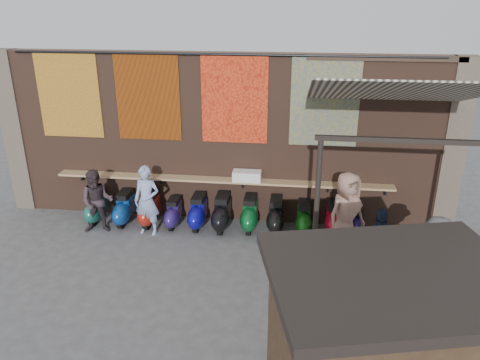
{
  "coord_description": "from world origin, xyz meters",
  "views": [
    {
      "loc": [
        1.7,
        -7.82,
        5.18
      ],
      "look_at": [
        0.58,
        1.2,
        1.58
      ],
      "focal_mm": 35.0,
      "sensor_mm": 36.0,
      "label": 1
    }
  ],
  "objects_px": {
    "scooter_stool_6": "(250,214)",
    "shopper_grey": "(434,262)",
    "scooter_stool_1": "(124,208)",
    "scooter_stool_4": "(198,212)",
    "scooter_stool_8": "(304,219)",
    "diner_right": "(97,202)",
    "scooter_stool_10": "(357,223)",
    "shopper_tan": "(346,213)",
    "scooter_stool_3": "(174,213)",
    "shelf_box": "(247,176)",
    "scooter_stool_0": "(97,206)",
    "scooter_stool_9": "(332,219)",
    "scooter_stool_2": "(150,208)",
    "scooter_stool_7": "(276,215)",
    "diner_left": "(147,201)",
    "scooter_stool_5": "(222,213)",
    "shopper_navy": "(379,247)"
  },
  "relations": [
    {
      "from": "scooter_stool_6",
      "to": "shopper_grey",
      "type": "bearing_deg",
      "value": -35.43
    },
    {
      "from": "scooter_stool_1",
      "to": "scooter_stool_4",
      "type": "xyz_separation_m",
      "value": [
        1.81,
        0.01,
        0.0
      ]
    },
    {
      "from": "scooter_stool_8",
      "to": "diner_right",
      "type": "relative_size",
      "value": 0.52
    },
    {
      "from": "scooter_stool_10",
      "to": "shopper_tan",
      "type": "height_order",
      "value": "shopper_tan"
    },
    {
      "from": "scooter_stool_3",
      "to": "diner_right",
      "type": "height_order",
      "value": "diner_right"
    },
    {
      "from": "shelf_box",
      "to": "diner_right",
      "type": "height_order",
      "value": "diner_right"
    },
    {
      "from": "scooter_stool_0",
      "to": "scooter_stool_9",
      "type": "relative_size",
      "value": 1.0
    },
    {
      "from": "scooter_stool_2",
      "to": "scooter_stool_7",
      "type": "distance_m",
      "value": 3.02
    },
    {
      "from": "scooter_stool_3",
      "to": "shopper_tan",
      "type": "distance_m",
      "value": 4.04
    },
    {
      "from": "scooter_stool_6",
      "to": "diner_left",
      "type": "bearing_deg",
      "value": -168.53
    },
    {
      "from": "shopper_grey",
      "to": "scooter_stool_5",
      "type": "bearing_deg",
      "value": -15.09
    },
    {
      "from": "scooter_stool_4",
      "to": "diner_right",
      "type": "height_order",
      "value": "diner_right"
    },
    {
      "from": "scooter_stool_0",
      "to": "diner_left",
      "type": "height_order",
      "value": "diner_left"
    },
    {
      "from": "scooter_stool_0",
      "to": "scooter_stool_7",
      "type": "xyz_separation_m",
      "value": [
        4.35,
        0.01,
        0.01
      ]
    },
    {
      "from": "shopper_navy",
      "to": "diner_right",
      "type": "bearing_deg",
      "value": -15.92
    },
    {
      "from": "scooter_stool_6",
      "to": "scooter_stool_8",
      "type": "relative_size",
      "value": 1.07
    },
    {
      "from": "scooter_stool_3",
      "to": "shelf_box",
      "type": "bearing_deg",
      "value": 10.99
    },
    {
      "from": "scooter_stool_1",
      "to": "scooter_stool_10",
      "type": "bearing_deg",
      "value": 0.03
    },
    {
      "from": "diner_right",
      "to": "shopper_tan",
      "type": "bearing_deg",
      "value": -13.81
    },
    {
      "from": "shelf_box",
      "to": "diner_right",
      "type": "xyz_separation_m",
      "value": [
        -3.37,
        -0.8,
        -0.48
      ]
    },
    {
      "from": "scooter_stool_10",
      "to": "diner_left",
      "type": "height_order",
      "value": "diner_left"
    },
    {
      "from": "scooter_stool_2",
      "to": "scooter_stool_3",
      "type": "bearing_deg",
      "value": -5.22
    },
    {
      "from": "scooter_stool_5",
      "to": "scooter_stool_9",
      "type": "bearing_deg",
      "value": 1.58
    },
    {
      "from": "scooter_stool_2",
      "to": "shopper_grey",
      "type": "bearing_deg",
      "value": -22.67
    },
    {
      "from": "scooter_stool_4",
      "to": "scooter_stool_5",
      "type": "xyz_separation_m",
      "value": [
        0.58,
        -0.03,
        0.02
      ]
    },
    {
      "from": "scooter_stool_3",
      "to": "shopper_grey",
      "type": "bearing_deg",
      "value": -24.43
    },
    {
      "from": "scooter_stool_8",
      "to": "diner_left",
      "type": "height_order",
      "value": "diner_left"
    },
    {
      "from": "shopper_tan",
      "to": "scooter_stool_6",
      "type": "bearing_deg",
      "value": 122.14
    },
    {
      "from": "scooter_stool_0",
      "to": "scooter_stool_4",
      "type": "xyz_separation_m",
      "value": [
        2.52,
        -0.02,
        0.01
      ]
    },
    {
      "from": "shelf_box",
      "to": "scooter_stool_9",
      "type": "distance_m",
      "value": 2.21
    },
    {
      "from": "scooter_stool_9",
      "to": "diner_left",
      "type": "distance_m",
      "value": 4.27
    },
    {
      "from": "shelf_box",
      "to": "scooter_stool_7",
      "type": "xyz_separation_m",
      "value": [
        0.71,
        -0.27,
        -0.85
      ]
    },
    {
      "from": "shelf_box",
      "to": "shopper_tan",
      "type": "bearing_deg",
      "value": -25.69
    },
    {
      "from": "scooter_stool_0",
      "to": "scooter_stool_10",
      "type": "bearing_deg",
      "value": -0.26
    },
    {
      "from": "scooter_stool_2",
      "to": "scooter_stool_9",
      "type": "xyz_separation_m",
      "value": [
        4.33,
        0.02,
        -0.03
      ]
    },
    {
      "from": "scooter_stool_8",
      "to": "diner_right",
      "type": "distance_m",
      "value": 4.77
    },
    {
      "from": "scooter_stool_3",
      "to": "scooter_stool_5",
      "type": "relative_size",
      "value": 0.82
    },
    {
      "from": "scooter_stool_10",
      "to": "diner_right",
      "type": "xyz_separation_m",
      "value": [
        -5.94,
        -0.49,
        0.42
      ]
    },
    {
      "from": "shopper_navy",
      "to": "scooter_stool_0",
      "type": "bearing_deg",
      "value": -19.74
    },
    {
      "from": "scooter_stool_4",
      "to": "scooter_stool_10",
      "type": "distance_m",
      "value": 3.69
    },
    {
      "from": "scooter_stool_8",
      "to": "shopper_grey",
      "type": "bearing_deg",
      "value": -47.5
    },
    {
      "from": "scooter_stool_5",
      "to": "scooter_stool_10",
      "type": "bearing_deg",
      "value": 0.41
    },
    {
      "from": "shelf_box",
      "to": "scooter_stool_4",
      "type": "distance_m",
      "value": 1.44
    },
    {
      "from": "shopper_grey",
      "to": "scooter_stool_10",
      "type": "bearing_deg",
      "value": -52.37
    },
    {
      "from": "scooter_stool_1",
      "to": "scooter_stool_3",
      "type": "xyz_separation_m",
      "value": [
        1.22,
        -0.02,
        -0.05
      ]
    },
    {
      "from": "scooter_stool_3",
      "to": "shopper_navy",
      "type": "distance_m",
      "value": 4.84
    },
    {
      "from": "scooter_stool_6",
      "to": "scooter_stool_2",
      "type": "bearing_deg",
      "value": -179.79
    },
    {
      "from": "scooter_stool_1",
      "to": "scooter_stool_4",
      "type": "height_order",
      "value": "scooter_stool_4"
    },
    {
      "from": "scooter_stool_4",
      "to": "scooter_stool_5",
      "type": "relative_size",
      "value": 0.94
    },
    {
      "from": "scooter_stool_9",
      "to": "scooter_stool_4",
      "type": "bearing_deg",
      "value": -179.19
    }
  ]
}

